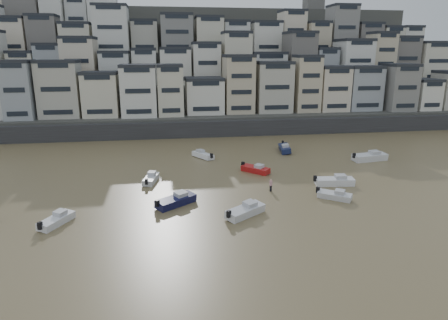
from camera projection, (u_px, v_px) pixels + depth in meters
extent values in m
cube|color=#38383A|center=(202.00, 129.00, 88.58)|extent=(140.00, 3.00, 3.50)
cube|color=#4C4C47|center=(220.00, 122.00, 95.92)|extent=(140.00, 14.00, 4.00)
cube|color=#4C4C47|center=(213.00, 103.00, 106.57)|extent=(140.00, 14.00, 10.00)
cube|color=#4C4C47|center=(208.00, 84.00, 116.96)|extent=(140.00, 14.00, 18.00)
cube|color=#4C4C47|center=(204.00, 69.00, 127.34)|extent=(140.00, 16.00, 26.00)
cube|color=#4C4C47|center=(199.00, 58.00, 139.90)|extent=(140.00, 18.00, 32.00)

